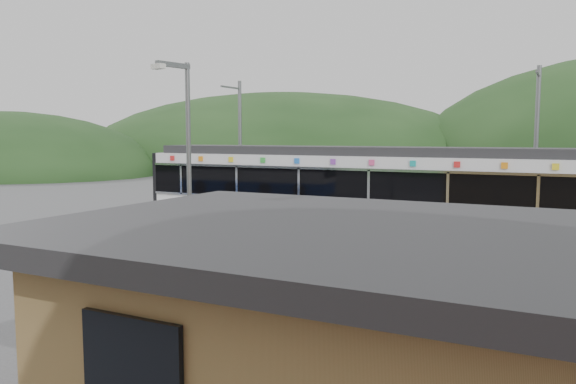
% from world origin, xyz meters
% --- Properties ---
extents(ground, '(120.00, 120.00, 0.00)m').
position_xyz_m(ground, '(0.00, 0.00, 0.00)').
color(ground, '#4C4C4F').
rests_on(ground, ground).
extents(hills, '(146.00, 149.00, 26.00)m').
position_xyz_m(hills, '(6.19, 5.29, 0.00)').
color(hills, '#1E3D19').
rests_on(hills, ground).
extents(platform, '(26.00, 3.20, 0.30)m').
position_xyz_m(platform, '(0.00, 3.30, 0.15)').
color(platform, '#9E9E99').
rests_on(platform, ground).
extents(yellow_line, '(26.00, 0.10, 0.01)m').
position_xyz_m(yellow_line, '(0.00, 2.00, 0.30)').
color(yellow_line, yellow).
rests_on(yellow_line, platform).
extents(train, '(20.44, 3.01, 3.74)m').
position_xyz_m(train, '(0.87, 6.00, 2.06)').
color(train, black).
rests_on(train, ground).
extents(catenary_mast_west, '(0.18, 1.80, 7.00)m').
position_xyz_m(catenary_mast_west, '(-7.00, 8.56, 3.65)').
color(catenary_mast_west, slate).
rests_on(catenary_mast_west, ground).
extents(catenary_mast_east, '(0.18, 1.80, 7.00)m').
position_xyz_m(catenary_mast_east, '(7.00, 8.56, 3.65)').
color(catenary_mast_east, slate).
rests_on(catenary_mast_east, ground).
extents(station_shelter, '(9.20, 6.20, 3.00)m').
position_xyz_m(station_shelter, '(6.00, -9.01, 1.55)').
color(station_shelter, olive).
rests_on(station_shelter, ground).
extents(lamp_post, '(0.38, 1.09, 6.03)m').
position_xyz_m(lamp_post, '(-0.40, -4.69, 3.60)').
color(lamp_post, slate).
rests_on(lamp_post, ground).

